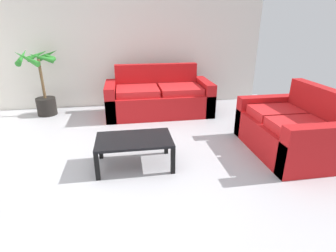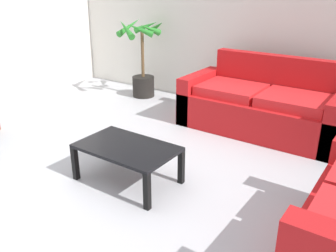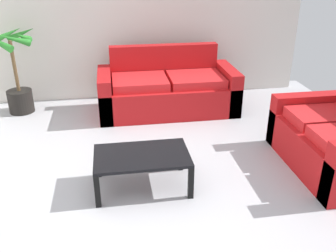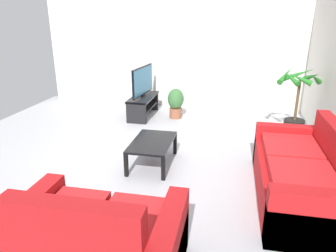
{
  "view_description": "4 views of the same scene",
  "coord_description": "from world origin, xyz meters",
  "views": [
    {
      "loc": [
        0.12,
        -2.6,
        1.69
      ],
      "look_at": [
        0.62,
        0.45,
        0.46
      ],
      "focal_mm": 28.4,
      "sensor_mm": 36.0,
      "label": 1
    },
    {
      "loc": [
        2.21,
        -1.89,
        1.78
      ],
      "look_at": [
        0.59,
        0.42,
        0.63
      ],
      "focal_mm": 38.51,
      "sensor_mm": 36.0,
      "label": 2
    },
    {
      "loc": [
        -0.05,
        -2.75,
        2.11
      ],
      "look_at": [
        0.5,
        0.71,
        0.47
      ],
      "focal_mm": 39.41,
      "sensor_mm": 36.0,
      "label": 3
    },
    {
      "loc": [
        4.24,
        1.41,
        2.07
      ],
      "look_at": [
        0.27,
        0.59,
        0.64
      ],
      "focal_mm": 33.45,
      "sensor_mm": 36.0,
      "label": 4
    }
  ],
  "objects": [
    {
      "name": "ground_plane",
      "position": [
        0.0,
        0.0,
        0.0
      ],
      "size": [
        6.6,
        6.6,
        0.0
      ],
      "primitive_type": "plane",
      "color": "#B2B2B7"
    },
    {
      "name": "wall_back",
      "position": [
        0.0,
        3.0,
        1.35
      ],
      "size": [
        6.0,
        0.06,
        2.7
      ],
      "primitive_type": "cube",
      "color": "silver",
      "rests_on": "ground"
    },
    {
      "name": "couch_main",
      "position": [
        0.74,
        2.28,
        0.3
      ],
      "size": [
        1.97,
        0.9,
        0.9
      ],
      "color": "red",
      "rests_on": "ground"
    },
    {
      "name": "coffee_table",
      "position": [
        0.19,
        0.34,
        0.32
      ],
      "size": [
        0.92,
        0.57,
        0.37
      ],
      "color": "black",
      "rests_on": "ground"
    },
    {
      "name": "potted_palm",
      "position": [
        -1.39,
        2.55,
        0.54
      ],
      "size": [
        0.73,
        0.77,
        1.24
      ],
      "color": "black",
      "rests_on": "ground"
    }
  ]
}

